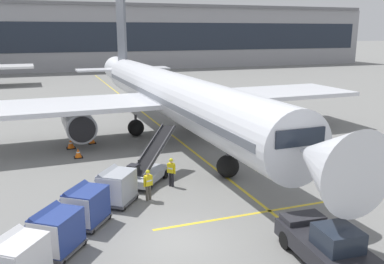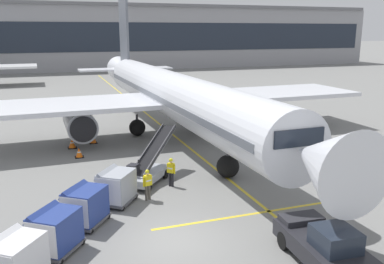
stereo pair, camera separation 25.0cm
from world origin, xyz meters
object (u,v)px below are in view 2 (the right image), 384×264
safety_cone_engine_keepout (72,143)px  ground_crew_by_carts (171,170)px  safety_cone_wingtip (79,153)px  baggage_cart_fourth (14,259)px  pushback_tug (324,245)px  baggage_cart_second (85,205)px  ground_crew_by_loader (148,183)px  belt_loader (148,168)px  baggage_cart_lead (116,186)px  baggage_cart_third (54,230)px  safety_cone_nose_mark (93,139)px  parked_airplane (170,94)px

safety_cone_engine_keepout → ground_crew_by_carts: bearing=-64.4°
safety_cone_wingtip → baggage_cart_fourth: bearing=-102.6°
baggage_cart_fourth → pushback_tug: bearing=-12.7°
baggage_cart_fourth → ground_crew_by_carts: baggage_cart_fourth is taller
baggage_cart_second → ground_crew_by_loader: size_ratio=1.53×
belt_loader → baggage_cart_lead: (-2.36, -2.66, 0.14)m
belt_loader → safety_cone_wingtip: 7.46m
baggage_cart_third → baggage_cart_lead: bearing=52.7°
baggage_cart_lead → baggage_cart_second: size_ratio=1.00×
safety_cone_engine_keepout → safety_cone_wingtip: safety_cone_engine_keepout is taller
ground_crew_by_carts → baggage_cart_third: bearing=-140.0°
ground_crew_by_loader → ground_crew_by_carts: 2.38m
baggage_cart_lead → baggage_cart_fourth: (-4.62, -6.08, 0.00)m
baggage_cart_fourth → safety_cone_nose_mark: size_ratio=3.75×
parked_airplane → baggage_cart_fourth: parked_airplane is taller
baggage_cart_third → safety_cone_engine_keepout: bearing=84.1°
belt_loader → safety_cone_engine_keepout: belt_loader is taller
parked_airplane → baggage_cart_third: (-10.20, -17.51, -2.69)m
baggage_cart_second → baggage_cart_fourth: (-2.83, -4.07, 0.00)m
baggage_cart_second → safety_cone_engine_keepout: bearing=89.0°
baggage_cart_third → ground_crew_by_carts: size_ratio=1.53×
baggage_cart_third → pushback_tug: bearing=-24.0°
baggage_cart_fourth → ground_crew_by_loader: size_ratio=1.53×
baggage_cart_fourth → baggage_cart_lead: bearing=52.7°
baggage_cart_third → safety_cone_wingtip: bearing=81.5°
pushback_tug → safety_cone_nose_mark: pushback_tug is taller
parked_airplane → pushback_tug: bearing=-90.6°
ground_crew_by_carts → parked_airplane: bearing=73.6°
baggage_cart_lead → baggage_cart_fourth: size_ratio=1.00×
ground_crew_by_loader → safety_cone_wingtip: (-2.92, 9.33, -0.65)m
baggage_cart_fourth → safety_cone_wingtip: size_ratio=3.73×
baggage_cart_second → safety_cone_nose_mark: bearing=82.4°
baggage_cart_fourth → safety_cone_nose_mark: (4.81, 18.94, -0.65)m
baggage_cart_lead → baggage_cart_fourth: bearing=-127.3°
baggage_cart_second → safety_cone_engine_keepout: (0.25, 13.94, -0.62)m
parked_airplane → safety_cone_wingtip: bearing=-153.4°
baggage_cart_third → safety_cone_wingtip: 13.55m
parked_airplane → baggage_cart_lead: (-6.99, -13.30, -2.69)m
pushback_tug → belt_loader: bearing=111.3°
baggage_cart_lead → belt_loader: bearing=48.3°
baggage_cart_lead → parked_airplane: bearing=62.3°
safety_cone_nose_mark → baggage_cart_fourth: bearing=-104.3°
parked_airplane → baggage_cart_third: parked_airplane is taller
safety_cone_engine_keepout → baggage_cart_second: bearing=-91.0°
ground_crew_by_loader → ground_crew_by_carts: bearing=41.1°
baggage_cart_lead → ground_crew_by_loader: baggage_cart_lead is taller
baggage_cart_second → ground_crew_by_carts: (5.29, 3.42, -0.00)m
parked_airplane → ground_crew_by_loader: 14.70m
baggage_cart_lead → ground_crew_by_carts: 3.77m
baggage_cart_lead → baggage_cart_fourth: same height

